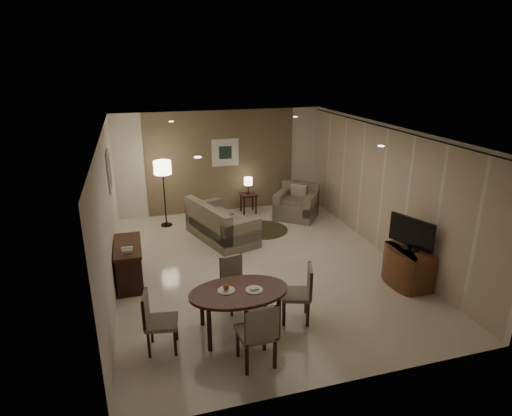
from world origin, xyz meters
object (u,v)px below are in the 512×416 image
object	(u,v)px
console_desk	(129,264)
chair_right	(296,294)
side_table	(248,203)
sofa	(222,221)
armchair	(296,202)
floor_lamp	(164,194)
chair_left	(162,322)
chair_near	(256,331)
chair_far	(236,285)
dining_table	(239,311)
tv_cabinet	(408,267)

from	to	relation	value
console_desk	chair_right	distance (m)	3.20
side_table	sofa	bearing A→B (deg)	-124.19
armchair	floor_lamp	bearing A→B (deg)	-148.64
side_table	chair_left	bearing A→B (deg)	-117.22
chair_near	chair_right	world-z (taller)	chair_near
console_desk	chair_far	size ratio (longest dim) A/B	1.39
dining_table	chair_right	size ratio (longest dim) A/B	1.62
tv_cabinet	floor_lamp	bearing A→B (deg)	133.47
console_desk	dining_table	size ratio (longest dim) A/B	0.80
dining_table	chair_left	world-z (taller)	chair_left
dining_table	sofa	distance (m)	3.61
chair_right	side_table	size ratio (longest dim) A/B	1.74
side_table	chair_far	bearing A→B (deg)	-107.62
console_desk	side_table	distance (m)	4.37
chair_left	armchair	bearing A→B (deg)	-31.24
chair_left	chair_right	distance (m)	2.08
console_desk	side_table	world-z (taller)	console_desk
tv_cabinet	chair_right	bearing A→B (deg)	-168.50
tv_cabinet	chair_right	size ratio (longest dim) A/B	0.98
dining_table	sofa	bearing A→B (deg)	82.27
side_table	tv_cabinet	bearing A→B (deg)	-68.69
tv_cabinet	chair_far	size ratio (longest dim) A/B	1.04
console_desk	chair_left	distance (m)	2.19
console_desk	chair_right	size ratio (longest dim) A/B	1.30
chair_left	chair_right	xyz separation A→B (m)	(2.08, 0.16, 0.01)
dining_table	chair_left	bearing A→B (deg)	-175.37
chair_left	sofa	size ratio (longest dim) A/B	0.48
chair_near	floor_lamp	world-z (taller)	floor_lamp
console_desk	sofa	xyz separation A→B (m)	(2.06, 1.52, 0.06)
chair_far	dining_table	bearing A→B (deg)	-111.97
tv_cabinet	chair_left	world-z (taller)	chair_left
chair_left	floor_lamp	world-z (taller)	floor_lamp
chair_right	floor_lamp	distance (m)	4.98
console_desk	tv_cabinet	distance (m)	5.11
armchair	side_table	distance (m)	1.33
dining_table	sofa	size ratio (longest dim) A/B	0.80
chair_near	chair_right	size ratio (longest dim) A/B	1.07
chair_left	floor_lamp	size ratio (longest dim) A/B	0.54
chair_near	chair_right	bearing A→B (deg)	-141.01
tv_cabinet	side_table	world-z (taller)	tv_cabinet
sofa	tv_cabinet	bearing A→B (deg)	-155.49
console_desk	chair_far	xyz separation A→B (m)	(1.69, -1.40, 0.06)
console_desk	chair_near	size ratio (longest dim) A/B	1.22
sofa	floor_lamp	distance (m)	1.72
dining_table	armchair	world-z (taller)	armchair
tv_cabinet	chair_left	size ratio (longest dim) A/B	1.01
dining_table	armchair	distance (m)	5.11
tv_cabinet	chair_left	bearing A→B (deg)	-171.73
sofa	floor_lamp	bearing A→B (deg)	25.52
console_desk	armchair	distance (m)	4.80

